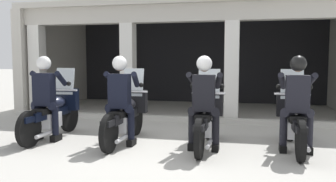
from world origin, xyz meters
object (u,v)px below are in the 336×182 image
object	(u,v)px
motorcycle_center_right	(206,118)
police_officer_far_right	(297,96)
motorcycle_far_left	(54,112)
police_officer_center_right	(204,95)
motorcycle_far_right	(294,119)
police_officer_far_left	(45,91)
motorcycle_center_left	(126,115)
police_officer_center_left	(120,93)

from	to	relation	value
motorcycle_center_right	police_officer_far_right	distance (m)	1.55
motorcycle_far_left	police_officer_center_right	distance (m)	3.02
motorcycle_far_right	motorcycle_far_left	bearing A→B (deg)	-175.18
motorcycle_far_left	police_officer_center_right	bearing A→B (deg)	0.16
police_officer_far_left	motorcycle_center_left	world-z (taller)	police_officer_far_left
police_officer_far_left	police_officer_far_right	xyz separation A→B (m)	(4.46, 0.15, 0.00)
motorcycle_far_left	police_officer_center_left	distance (m)	1.58
police_officer_far_right	police_officer_far_left	bearing A→B (deg)	-175.18
motorcycle_center_left	police_officer_center_left	xyz separation A→B (m)	(-0.00, -0.28, 0.44)
motorcycle_center_left	motorcycle_far_right	size ratio (longest dim) A/B	1.00
motorcycle_far_left	motorcycle_far_right	distance (m)	4.46
police_officer_far_left	police_officer_far_right	bearing A→B (deg)	8.17
motorcycle_center_left	motorcycle_far_right	distance (m)	2.98
motorcycle_far_left	police_officer_far_right	xyz separation A→B (m)	(4.46, -0.13, 0.44)
motorcycle_far_left	motorcycle_center_left	size ratio (longest dim) A/B	1.00
motorcycle_center_left	motorcycle_center_right	world-z (taller)	same
motorcycle_far_left	motorcycle_center_right	xyz separation A→B (m)	(2.97, -0.03, 0.00)
motorcycle_center_right	police_officer_center_right	distance (m)	0.52
motorcycle_center_left	motorcycle_center_right	xyz separation A→B (m)	(1.49, -0.02, 0.00)
motorcycle_center_left	police_officer_center_right	bearing A→B (deg)	-14.33
police_officer_far_right	motorcycle_center_left	bearing A→B (deg)	-179.48
police_officer_far_left	motorcycle_far_left	bearing A→B (deg)	96.00
motorcycle_far_right	police_officer_far_right	distance (m)	0.52
motorcycle_center_left	police_officer_far_left	bearing A→B (deg)	-172.28
motorcycle_center_left	motorcycle_center_right	distance (m)	1.49
police_officer_far_left	police_officer_center_left	world-z (taller)	same
police_officer_center_left	police_officer_far_left	bearing A→B (deg)	176.92
motorcycle_center_left	motorcycle_far_right	xyz separation A→B (m)	(2.97, 0.16, 0.00)
police_officer_far_left	motorcycle_far_right	xyz separation A→B (m)	(4.46, 0.43, -0.44)
police_officer_center_left	police_officer_center_right	xyz separation A→B (m)	(1.49, -0.02, 0.00)
motorcycle_center_left	motorcycle_far_left	bearing A→B (deg)	176.92
police_officer_far_left	motorcycle_far_right	world-z (taller)	police_officer_far_left
police_officer_center_left	motorcycle_far_right	world-z (taller)	police_officer_center_left
police_officer_far_left	motorcycle_far_right	size ratio (longest dim) A/B	0.78
motorcycle_center_right	police_officer_far_right	xyz separation A→B (m)	(1.49, -0.10, 0.44)
police_officer_far_left	motorcycle_center_right	world-z (taller)	police_officer_far_left
police_officer_far_right	motorcycle_far_right	bearing A→B (deg)	92.64
motorcycle_far_left	police_officer_far_right	size ratio (longest dim) A/B	1.29
police_officer_center_right	police_officer_far_right	bearing A→B (deg)	12.06
police_officer_center_left	motorcycle_far_right	distance (m)	3.04
motorcycle_far_left	police_officer_far_left	world-z (taller)	police_officer_far_left
police_officer_center_right	motorcycle_center_left	bearing A→B (deg)	173.38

